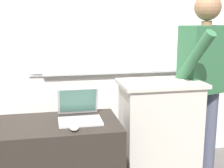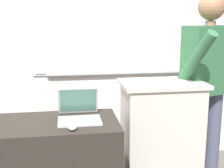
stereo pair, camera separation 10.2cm
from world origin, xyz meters
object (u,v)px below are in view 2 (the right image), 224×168
Objects in this scene: lectern_podium at (161,136)px; person_presenter at (208,74)px; laptop at (79,110)px; computer_mouse_by_laptop at (72,127)px; wireless_keyboard at (161,82)px.

person_presenter is (0.45, 0.14, 0.49)m from lectern_podium.
computer_mouse_by_laptop is (-0.06, -0.22, -0.05)m from laptop.
computer_mouse_by_laptop is (-0.72, -0.35, -0.21)m from wireless_keyboard.
person_presenter reaches higher than laptop.
wireless_keyboard reaches higher than laptop.
person_presenter is at bearing 22.02° from wireless_keyboard.
laptop is at bearing 177.09° from person_presenter.
lectern_podium is 9.31× the size of computer_mouse_by_laptop.
wireless_keyboard is (0.66, 0.13, 0.16)m from laptop.
person_presenter reaches higher than lectern_podium.
laptop reaches higher than computer_mouse_by_laptop.
wireless_keyboard is (-0.48, -0.19, -0.02)m from person_presenter.
person_presenter reaches higher than wireless_keyboard.
laptop is at bearing -169.02° from wireless_keyboard.
computer_mouse_by_laptop is at bearing -103.99° from laptop.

